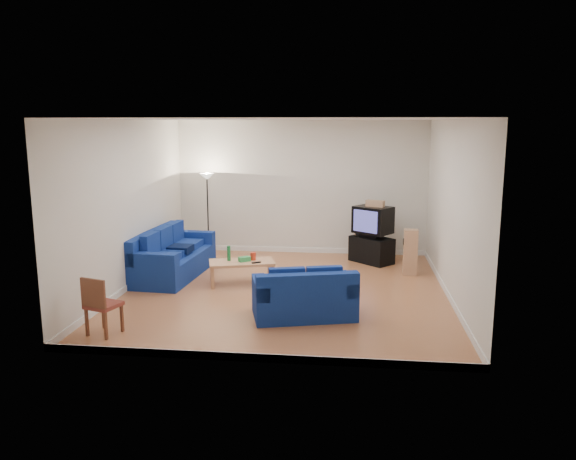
# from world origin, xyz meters

# --- Properties ---
(room) EXTENTS (6.01, 6.51, 3.21)m
(room) POSITION_xyz_m (0.00, 0.00, 1.54)
(room) COLOR brown
(room) RESTS_ON ground
(sofa_three_seat) EXTENTS (1.23, 2.51, 0.94)m
(sofa_three_seat) POSITION_xyz_m (-2.52, 0.83, 0.35)
(sofa_three_seat) COLOR navy
(sofa_three_seat) RESTS_ON ground
(sofa_loveseat) EXTENTS (1.81, 1.30, 0.82)m
(sofa_loveseat) POSITION_xyz_m (0.48, -1.42, 0.31)
(sofa_loveseat) COLOR navy
(sofa_loveseat) RESTS_ON ground
(coffee_table) EXTENTS (1.38, 0.95, 0.46)m
(coffee_table) POSITION_xyz_m (-0.92, 0.38, 0.40)
(coffee_table) COLOR tan
(coffee_table) RESTS_ON ground
(bottle) EXTENTS (0.09, 0.09, 0.29)m
(bottle) POSITION_xyz_m (-1.18, 0.41, 0.60)
(bottle) COLOR #197233
(bottle) RESTS_ON coffee_table
(tissue_box) EXTENTS (0.25, 0.23, 0.09)m
(tissue_box) POSITION_xyz_m (-0.86, 0.37, 0.50)
(tissue_box) COLOR green
(tissue_box) RESTS_ON coffee_table
(red_canister) EXTENTS (0.14, 0.14, 0.15)m
(red_canister) POSITION_xyz_m (-0.71, 0.50, 0.53)
(red_canister) COLOR red
(red_canister) RESTS_ON coffee_table
(remote) EXTENTS (0.18, 0.15, 0.02)m
(remote) POSITION_xyz_m (-0.61, 0.27, 0.47)
(remote) COLOR black
(remote) RESTS_ON coffee_table
(tv_stand) EXTENTS (1.06, 1.04, 0.58)m
(tv_stand) POSITION_xyz_m (1.69, 2.42, 0.29)
(tv_stand) COLOR black
(tv_stand) RESTS_ON ground
(av_receiver) EXTENTS (0.57, 0.55, 0.10)m
(av_receiver) POSITION_xyz_m (1.68, 2.46, 0.63)
(av_receiver) COLOR black
(av_receiver) RESTS_ON tv_stand
(television) EXTENTS (0.97, 0.93, 0.61)m
(television) POSITION_xyz_m (1.69, 2.41, 0.99)
(television) COLOR black
(television) RESTS_ON av_receiver
(centre_speaker) EXTENTS (0.44, 0.30, 0.14)m
(centre_speaker) POSITION_xyz_m (1.74, 2.38, 1.36)
(centre_speaker) COLOR tan
(centre_speaker) RESTS_ON television
(speaker_left) EXTENTS (0.31, 0.32, 0.85)m
(speaker_left) POSITION_xyz_m (1.45, 2.70, 0.43)
(speaker_left) COLOR tan
(speaker_left) RESTS_ON ground
(speaker_right) EXTENTS (0.31, 0.23, 0.96)m
(speaker_right) POSITION_xyz_m (2.45, 1.44, 0.48)
(speaker_right) COLOR tan
(speaker_right) RESTS_ON ground
(floor_lamp) EXTENTS (0.34, 0.34, 1.97)m
(floor_lamp) POSITION_xyz_m (-2.18, 2.70, 1.63)
(floor_lamp) COLOR black
(floor_lamp) RESTS_ON ground
(dining_chair) EXTENTS (0.55, 0.55, 0.91)m
(dining_chair) POSITION_xyz_m (-2.47, -2.57, 0.51)
(dining_chair) COLOR brown
(dining_chair) RESTS_ON ground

